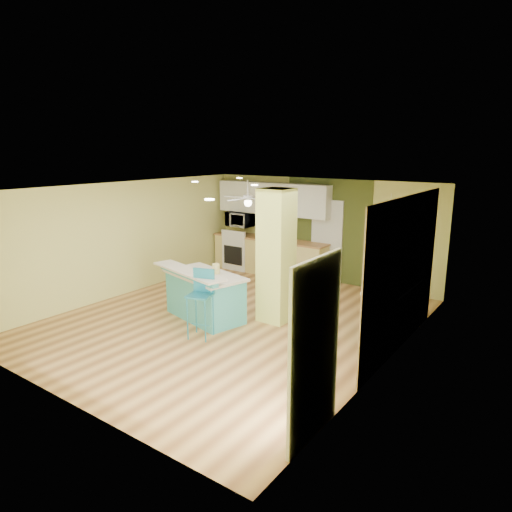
# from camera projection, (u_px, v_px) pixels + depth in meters

# --- Properties ---
(floor) EXTENTS (6.00, 7.00, 0.01)m
(floor) POSITION_uv_depth(u_px,v_px,m) (233.00, 320.00, 8.70)
(floor) COLOR brown
(floor) RESTS_ON ground
(ceiling) EXTENTS (6.00, 7.00, 0.01)m
(ceiling) POSITION_uv_depth(u_px,v_px,m) (231.00, 188.00, 8.12)
(ceiling) COLOR white
(ceiling) RESTS_ON wall_back
(wall_back) EXTENTS (6.00, 0.01, 2.50)m
(wall_back) POSITION_uv_depth(u_px,v_px,m) (320.00, 230.00, 11.19)
(wall_back) COLOR #CFCE6F
(wall_back) RESTS_ON floor
(wall_front) EXTENTS (6.00, 0.01, 2.50)m
(wall_front) POSITION_uv_depth(u_px,v_px,m) (56.00, 310.00, 5.63)
(wall_front) COLOR #CFCE6F
(wall_front) RESTS_ON floor
(wall_left) EXTENTS (0.01, 7.00, 2.50)m
(wall_left) POSITION_uv_depth(u_px,v_px,m) (126.00, 238.00, 10.10)
(wall_left) COLOR #CFCE6F
(wall_left) RESTS_ON floor
(wall_right) EXTENTS (0.01, 7.00, 2.50)m
(wall_right) POSITION_uv_depth(u_px,v_px,m) (392.00, 284.00, 6.71)
(wall_right) COLOR #CFCE6F
(wall_right) RESTS_ON floor
(wood_panel) EXTENTS (0.02, 3.40, 2.50)m
(wood_panel) POSITION_uv_depth(u_px,v_px,m) (404.00, 275.00, 7.20)
(wood_panel) COLOR #8C6F50
(wood_panel) RESTS_ON floor
(olive_accent) EXTENTS (2.20, 0.02, 2.50)m
(olive_accent) POSITION_uv_depth(u_px,v_px,m) (328.00, 231.00, 11.06)
(olive_accent) COLOR #434E1F
(olive_accent) RESTS_ON floor
(interior_door) EXTENTS (0.82, 0.05, 2.00)m
(interior_door) POSITION_uv_depth(u_px,v_px,m) (327.00, 241.00, 11.10)
(interior_door) COLOR silver
(interior_door) RESTS_ON floor
(french_door) EXTENTS (0.04, 1.08, 2.10)m
(french_door) POSITION_uv_depth(u_px,v_px,m) (315.00, 351.00, 4.96)
(french_door) COLOR silver
(french_door) RESTS_ON floor
(column) EXTENTS (0.55, 0.55, 2.50)m
(column) POSITION_uv_depth(u_px,v_px,m) (276.00, 256.00, 8.44)
(column) COLOR #D0DD66
(column) RESTS_ON floor
(kitchen_run) EXTENTS (3.25, 0.63, 0.94)m
(kitchen_run) POSITION_uv_depth(u_px,v_px,m) (269.00, 256.00, 11.86)
(kitchen_run) COLOR #DFCB74
(kitchen_run) RESTS_ON floor
(stove) EXTENTS (0.76, 0.66, 1.08)m
(stove) POSITION_uv_depth(u_px,v_px,m) (240.00, 252.00, 12.39)
(stove) COLOR white
(stove) RESTS_ON floor
(upper_cabinets) EXTENTS (3.20, 0.34, 0.80)m
(upper_cabinets) POSITION_uv_depth(u_px,v_px,m) (272.00, 199.00, 11.62)
(upper_cabinets) COLOR white
(upper_cabinets) RESTS_ON wall_back
(microwave) EXTENTS (0.70, 0.48, 0.39)m
(microwave) POSITION_uv_depth(u_px,v_px,m) (240.00, 219.00, 12.19)
(microwave) COLOR silver
(microwave) RESTS_ON wall_back
(ceiling_fan) EXTENTS (1.41, 1.41, 0.61)m
(ceiling_fan) POSITION_uv_depth(u_px,v_px,m) (248.00, 199.00, 10.43)
(ceiling_fan) COLOR white
(ceiling_fan) RESTS_ON ceiling
(pendant_lamp) EXTENTS (0.14, 0.14, 0.69)m
(pendant_lamp) POSITION_uv_depth(u_px,v_px,m) (389.00, 232.00, 7.36)
(pendant_lamp) COLOR silver
(pendant_lamp) RESTS_ON ceiling
(wall_decor) EXTENTS (0.03, 0.90, 0.70)m
(wall_decor) POSITION_uv_depth(u_px,v_px,m) (408.00, 254.00, 7.30)
(wall_decor) COLOR brown
(wall_decor) RESTS_ON wood_panel
(peninsula) EXTENTS (1.97, 1.41, 1.01)m
(peninsula) POSITION_uv_depth(u_px,v_px,m) (204.00, 295.00, 8.71)
(peninsula) COLOR teal
(peninsula) RESTS_ON floor
(bar_stool) EXTENTS (0.49, 0.49, 1.19)m
(bar_stool) POSITION_uv_depth(u_px,v_px,m) (202.00, 292.00, 7.80)
(bar_stool) COLOR teal
(bar_stool) RESTS_ON floor
(side_counter) EXTENTS (0.61, 1.43, 0.92)m
(side_counter) POSITION_uv_depth(u_px,v_px,m) (392.00, 310.00, 7.89)
(side_counter) COLOR teal
(side_counter) RESTS_ON floor
(fruit_bowl) EXTENTS (0.31, 0.31, 0.07)m
(fruit_bowl) POSITION_uv_depth(u_px,v_px,m) (273.00, 237.00, 11.67)
(fruit_bowl) COLOR #3B2218
(fruit_bowl) RESTS_ON kitchen_run
(canister) EXTENTS (0.14, 0.14, 0.19)m
(canister) POSITION_uv_depth(u_px,v_px,m) (216.00, 269.00, 8.63)
(canister) COLOR gold
(canister) RESTS_ON peninsula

